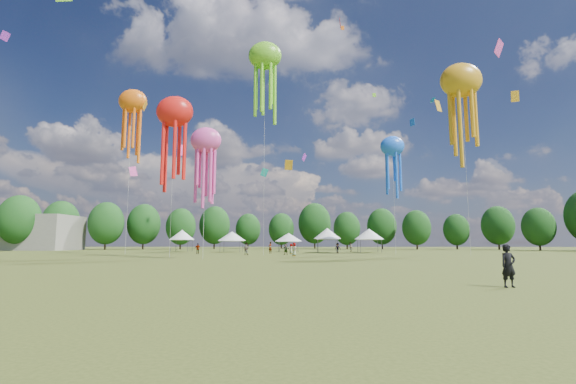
{
  "coord_description": "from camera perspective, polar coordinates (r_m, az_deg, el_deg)",
  "views": [
    {
      "loc": [
        1.49,
        -18.54,
        1.72
      ],
      "look_at": [
        0.22,
        15.0,
        6.0
      ],
      "focal_mm": 24.83,
      "sensor_mm": 36.0,
      "label": 1
    }
  ],
  "objects": [
    {
      "name": "show_kites",
      "position": [
        57.04,
        3.35,
        11.81
      ],
      "size": [
        54.54,
        19.44,
        30.72
      ],
      "color": "red",
      "rests_on": "ground"
    },
    {
      "name": "ground",
      "position": [
        18.67,
        -2.48,
        -12.54
      ],
      "size": [
        300.0,
        300.0,
        0.0
      ],
      "primitive_type": "plane",
      "color": "#384416",
      "rests_on": "ground"
    },
    {
      "name": "treeline",
      "position": [
        81.37,
        -1.62,
        -3.87
      ],
      "size": [
        201.57,
        95.24,
        13.43
      ],
      "color": "#38281C",
      "rests_on": "ground"
    },
    {
      "name": "spectator_near",
      "position": [
        56.79,
        -6.03,
        -8.09
      ],
      "size": [
        1.01,
        0.9,
        1.74
      ],
      "primitive_type": "imported",
      "rotation": [
        0.0,
        0.0,
        2.82
      ],
      "color": "gray",
      "rests_on": "ground"
    },
    {
      "name": "small_kites",
      "position": [
        66.04,
        -0.28,
        17.71
      ],
      "size": [
        79.08,
        54.2,
        44.7
      ],
      "color": "red",
      "rests_on": "ground"
    },
    {
      "name": "spectators_far",
      "position": [
        64.4,
        1.84,
        -8.05
      ],
      "size": [
        26.1,
        26.55,
        1.87
      ],
      "color": "gray",
      "rests_on": "ground"
    },
    {
      "name": "observer_main",
      "position": [
        17.88,
        29.03,
        -9.21
      ],
      "size": [
        0.67,
        0.51,
        1.66
      ],
      "primitive_type": "imported",
      "rotation": [
        0.0,
        0.0,
        0.2
      ],
      "color": "black",
      "rests_on": "ground"
    },
    {
      "name": "festival_tents",
      "position": [
        74.21,
        -0.83,
        -6.21
      ],
      "size": [
        40.64,
        10.53,
        4.34
      ],
      "color": "#47474C",
      "rests_on": "ground"
    }
  ]
}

